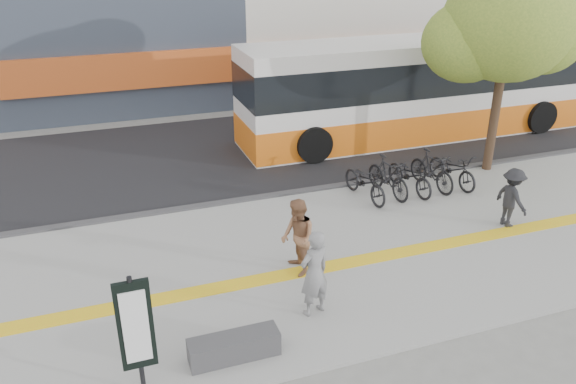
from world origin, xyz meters
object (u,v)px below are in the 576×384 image
object	(u,v)px
signboard	(136,327)
seated_woman	(314,273)
pedestrian_dark	(512,198)
pedestrian_tan	(298,238)
bus	(417,91)
street_tree	(505,24)
bench	(234,347)

from	to	relation	value
signboard	seated_woman	distance (m)	3.58
signboard	pedestrian_dark	bearing A→B (deg)	16.58
seated_woman	pedestrian_tan	distance (m)	1.50
seated_woman	pedestrian_tan	world-z (taller)	seated_woman
seated_woman	pedestrian_dark	bearing A→B (deg)	179.25
signboard	bus	size ratio (longest dim) A/B	0.17
signboard	street_tree	bearing A→B (deg)	29.07
bench	bus	size ratio (longest dim) A/B	0.12
seated_woman	bench	bearing A→B (deg)	5.71
pedestrian_tan	street_tree	bearing A→B (deg)	116.30
bus	pedestrian_dark	size ratio (longest dim) A/B	8.42
bench	seated_woman	bearing A→B (deg)	22.65
pedestrian_tan	pedestrian_dark	distance (m)	5.84
street_tree	pedestrian_tan	size ratio (longest dim) A/B	3.65
bench	pedestrian_dark	distance (m)	8.26
bench	signboard	xyz separation A→B (m)	(-1.60, -0.31, 1.06)
street_tree	pedestrian_dark	distance (m)	5.43
street_tree	pedestrian_tan	distance (m)	9.35
street_tree	bus	bearing A→B (deg)	95.62
bus	pedestrian_dark	distance (m)	7.41
pedestrian_tan	signboard	bearing A→B (deg)	-54.65
bus	seated_woman	bearing A→B (deg)	-130.41
bus	bench	bearing A→B (deg)	-134.15
bus	pedestrian_dark	bearing A→B (deg)	-102.28
signboard	seated_woman	world-z (taller)	signboard
signboard	bench	bearing A→B (deg)	10.81
bus	pedestrian_tan	world-z (taller)	bus
seated_woman	pedestrian_tan	xyz separation A→B (m)	(0.22, 1.48, -0.04)
bus	street_tree	bearing A→B (deg)	-84.38
street_tree	seated_woman	distance (m)	10.19
bus	pedestrian_dark	world-z (taller)	bus
bench	pedestrian_tan	bearing A→B (deg)	47.91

